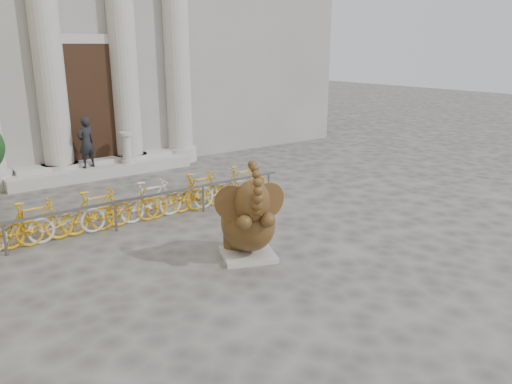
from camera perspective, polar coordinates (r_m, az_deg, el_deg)
ground at (r=9.51m, az=3.11°, el=-9.39°), size 80.00×80.00×0.00m
entrance_steps at (r=17.33m, az=-17.24°, el=2.44°), size 6.00×1.20×0.36m
elephant_statue at (r=9.92m, az=-0.89°, el=-3.51°), size 1.41×1.65×2.08m
bike_rack at (r=12.10m, az=-16.29°, el=-1.77°), size 9.37×0.53×1.00m
pedestrian at (r=16.84m, az=-18.84°, el=5.37°), size 0.68×0.54×1.62m
balustrade_post at (r=17.19m, az=-14.55°, el=4.79°), size 0.42×0.42×1.04m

